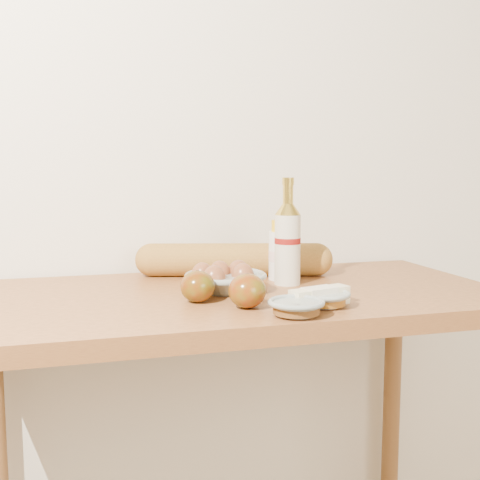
# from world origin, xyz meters

# --- Properties ---
(back_wall) EXTENTS (3.50, 0.02, 2.60)m
(back_wall) POSITION_xyz_m (0.00, 1.51, 1.30)
(back_wall) COLOR silver
(back_wall) RESTS_ON ground
(table) EXTENTS (1.20, 0.60, 0.90)m
(table) POSITION_xyz_m (0.00, 1.18, 0.78)
(table) COLOR #A26534
(table) RESTS_ON ground
(bourbon_bottle) EXTENTS (0.08, 0.08, 0.25)m
(bourbon_bottle) POSITION_xyz_m (0.14, 1.23, 1.00)
(bourbon_bottle) COLOR beige
(bourbon_bottle) RESTS_ON table
(cream_bottle) EXTENTS (0.09, 0.09, 0.15)m
(cream_bottle) POSITION_xyz_m (0.15, 1.29, 0.97)
(cream_bottle) COLOR white
(cream_bottle) RESTS_ON table
(egg_bowl) EXTENTS (0.21, 0.21, 0.07)m
(egg_bowl) POSITION_xyz_m (-0.02, 1.19, 0.93)
(egg_bowl) COLOR gray
(egg_bowl) RESTS_ON table
(baguette) EXTENTS (0.51, 0.21, 0.08)m
(baguette) POSITION_xyz_m (0.05, 1.37, 0.94)
(baguette) COLOR #B78538
(baguette) RESTS_ON table
(apple_redgreen_front) EXTENTS (0.09, 0.09, 0.07)m
(apple_redgreen_front) POSITION_xyz_m (-0.02, 1.02, 0.93)
(apple_redgreen_front) COLOR #8B0708
(apple_redgreen_front) RESTS_ON table
(apple_redgreen_right) EXTENTS (0.09, 0.09, 0.07)m
(apple_redgreen_right) POSITION_xyz_m (-0.11, 1.10, 0.93)
(apple_redgreen_right) COLOR maroon
(apple_redgreen_right) RESTS_ON table
(sugar_bowl) EXTENTS (0.12, 0.12, 0.03)m
(sugar_bowl) POSITION_xyz_m (0.05, 0.93, 0.92)
(sugar_bowl) COLOR gray
(sugar_bowl) RESTS_ON table
(syrup_bowl) EXTENTS (0.11, 0.11, 0.03)m
(syrup_bowl) POSITION_xyz_m (0.13, 0.99, 0.92)
(syrup_bowl) COLOR #8F9C97
(syrup_bowl) RESTS_ON table
(butter_stick) EXTENTS (0.14, 0.07, 0.04)m
(butter_stick) POSITION_xyz_m (0.12, 1.00, 0.92)
(butter_stick) COLOR beige
(butter_stick) RESTS_ON table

